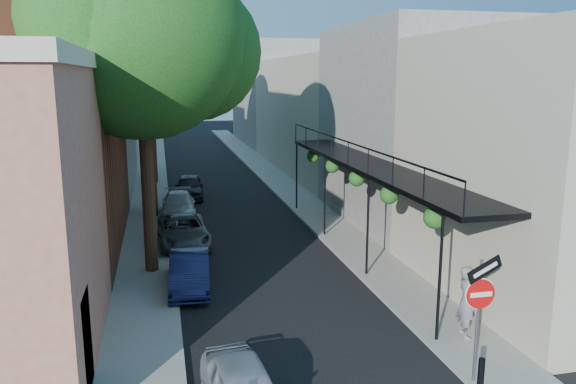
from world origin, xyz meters
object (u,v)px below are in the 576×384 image
pedestrian (467,302)px  parked_car_e (189,187)px  oak_far (156,51)px  sign_post (480,299)px  parked_car_b (190,272)px  oak_near (154,39)px  parked_car_c (184,231)px  bollard (481,376)px  oak_mid (155,69)px  parked_car_d (179,205)px

pedestrian → parked_car_e: bearing=23.2°
oak_far → parked_car_e: size_ratio=3.15×
sign_post → parked_car_e: sign_post is taller
sign_post → parked_car_b: size_ratio=0.85×
oak_near → parked_car_c: size_ratio=2.71×
oak_near → pedestrian: bearing=-44.3°
parked_car_b → sign_post: bearing=-47.9°
sign_post → parked_car_b: (-5.76, 7.24, -1.46)m
bollard → oak_mid: 19.96m
oak_near → oak_mid: 8.01m
parked_car_e → oak_far: bearing=110.4°
oak_far → pedestrian: oak_far is taller
parked_car_b → parked_car_e: parked_car_e is taller
oak_near → parked_car_c: 7.86m
bollard → parked_car_e: (-4.86, 21.77, 0.12)m
oak_mid → oak_near: bearing=-89.6°
bollard → parked_car_d: parked_car_d is taller
parked_car_b → parked_car_d: size_ratio=0.91×
pedestrian → parked_car_b: bearing=58.0°
sign_post → oak_far: oak_far is taller
parked_car_b → bollard: bearing=-50.4°
oak_near → parked_car_c: (0.79, 2.83, -7.29)m
parked_car_b → oak_far: bearing=95.9°
oak_far → sign_post: bearing=-76.1°
bollard → oak_near: oak_near is taller
oak_mid → pedestrian: bearing=-63.8°
parked_car_c → parked_car_d: parked_car_c is taller
parked_car_d → parked_car_e: 4.20m
oak_mid → parked_car_d: oak_mid is taller
parked_car_d → bollard: bearing=-70.9°
oak_near → oak_far: oak_far is taller
parked_car_e → parked_car_b: bearing=-89.3°
parked_car_b → pedestrian: 8.49m
oak_mid → oak_far: size_ratio=0.86×
parked_car_e → parked_car_c: bearing=-90.7°
sign_post → oak_mid: size_ratio=0.29×
oak_far → parked_car_b: bearing=-87.7°
oak_near → parked_car_b: (0.77, -2.04, -7.30)m
parked_car_d → pedestrian: pedestrian is taller
sign_post → oak_near: size_ratio=0.26×
parked_car_c → pedestrian: bearing=-58.9°
parked_car_b → pedestrian: (6.68, -5.22, 0.49)m
parked_car_c → pedestrian: size_ratio=2.22×
bollard → parked_car_c: 13.77m
oak_mid → pedestrian: oak_mid is taller
bollard → oak_far: 28.58m
parked_car_d → parked_car_e: size_ratio=1.03×
bollard → parked_car_c: (-5.57, 12.59, 0.07)m
bollard → parked_car_d: bearing=107.6°
bollard → sign_post: bearing=71.4°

